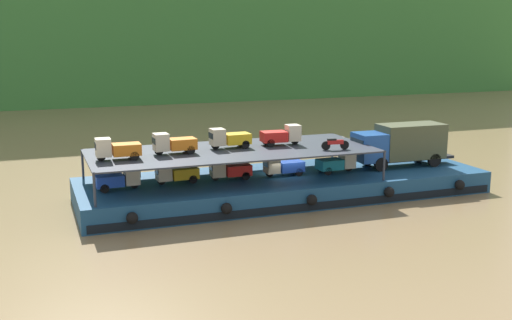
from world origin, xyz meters
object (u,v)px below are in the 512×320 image
at_px(mini_truck_lower_aft, 176,173).
at_px(mini_truck_upper_mid, 174,143).
at_px(mini_truck_lower_stern, 118,179).
at_px(mini_truck_lower_fore, 283,166).
at_px(motorcycle_upper_port, 335,143).
at_px(mini_truck_lower_bow, 337,163).
at_px(cargo_barge, 285,185).
at_px(covered_lorry, 401,144).
at_px(mini_truck_upper_fore, 229,138).
at_px(mini_truck_upper_stern, 117,149).
at_px(mini_truck_upper_bow, 282,135).
at_px(mini_truck_lower_mid, 230,169).

bearing_deg(mini_truck_lower_aft, mini_truck_upper_mid, -123.98).
xyz_separation_m(mini_truck_lower_stern, mini_truck_lower_fore, (11.15, -0.01, 0.00)).
bearing_deg(motorcycle_upper_port, mini_truck_lower_fore, 143.50).
distance_m(mini_truck_lower_bow, mini_truck_upper_mid, 11.64).
relative_size(cargo_barge, covered_lorry, 3.56).
bearing_deg(mini_truck_upper_fore, mini_truck_lower_fore, -13.32).
relative_size(cargo_barge, motorcycle_upper_port, 14.84).
relative_size(mini_truck_lower_stern, mini_truck_upper_stern, 1.01).
height_order(mini_truck_lower_bow, mini_truck_upper_stern, mini_truck_upper_stern).
xyz_separation_m(mini_truck_upper_stern, motorcycle_upper_port, (14.05, -1.65, -0.26)).
bearing_deg(mini_truck_lower_bow, mini_truck_lower_stern, 178.59).
xyz_separation_m(mini_truck_lower_stern, mini_truck_upper_bow, (11.33, 0.74, 2.00)).
height_order(mini_truck_lower_aft, mini_truck_lower_bow, same).
distance_m(covered_lorry, mini_truck_lower_stern, 20.45).
bearing_deg(motorcycle_upper_port, cargo_barge, 139.41).
height_order(covered_lorry, mini_truck_lower_fore, covered_lorry).
xyz_separation_m(covered_lorry, mini_truck_lower_bow, (-5.34, -0.20, -1.00)).
distance_m(covered_lorry, mini_truck_lower_aft, 16.68).
relative_size(mini_truck_upper_fore, motorcycle_upper_port, 1.47).
bearing_deg(cargo_barge, mini_truck_upper_bow, 92.36).
distance_m(mini_truck_lower_mid, mini_truck_upper_bow, 4.46).
distance_m(mini_truck_upper_stern, mini_truck_upper_bow, 11.44).
bearing_deg(mini_truck_upper_stern, mini_truck_lower_bow, 0.36).
height_order(mini_truck_lower_fore, mini_truck_upper_stern, mini_truck_upper_stern).
xyz_separation_m(mini_truck_lower_bow, mini_truck_upper_stern, (-15.13, -0.09, 2.00)).
bearing_deg(mini_truck_upper_mid, mini_truck_upper_bow, 4.09).
xyz_separation_m(mini_truck_lower_mid, mini_truck_upper_stern, (-7.43, -0.67, 2.00)).
distance_m(mini_truck_lower_bow, mini_truck_upper_stern, 15.26).
bearing_deg(mini_truck_lower_fore, mini_truck_lower_aft, 176.70).
height_order(covered_lorry, mini_truck_lower_aft, covered_lorry).
height_order(mini_truck_upper_bow, motorcycle_upper_port, mini_truck_upper_bow).
bearing_deg(cargo_barge, mini_truck_lower_fore, -144.12).
bearing_deg(mini_truck_upper_bow, mini_truck_lower_aft, -177.55).
height_order(covered_lorry, motorcycle_upper_port, covered_lorry).
height_order(mini_truck_lower_bow, mini_truck_upper_mid, mini_truck_upper_mid).
xyz_separation_m(mini_truck_upper_stern, mini_truck_upper_mid, (3.68, 0.65, 0.00)).
relative_size(mini_truck_lower_aft, mini_truck_lower_mid, 1.00).
relative_size(covered_lorry, mini_truck_lower_mid, 2.84).
height_order(covered_lorry, mini_truck_upper_mid, mini_truck_upper_mid).
distance_m(mini_truck_lower_bow, mini_truck_upper_bow, 4.39).
bearing_deg(mini_truck_upper_stern, motorcycle_upper_port, -6.72).
relative_size(cargo_barge, mini_truck_upper_fore, 10.10).
height_order(mini_truck_lower_fore, motorcycle_upper_port, motorcycle_upper_port).
bearing_deg(mini_truck_lower_fore, mini_truck_upper_bow, 76.03).
relative_size(mini_truck_lower_stern, mini_truck_upper_mid, 1.00).
bearing_deg(mini_truck_lower_bow, mini_truck_upper_stern, -179.64).
xyz_separation_m(mini_truck_lower_stern, mini_truck_lower_bow, (15.08, -0.37, 0.00)).
bearing_deg(mini_truck_lower_fore, mini_truck_lower_stern, 179.95).
xyz_separation_m(mini_truck_lower_fore, mini_truck_upper_mid, (-7.52, 0.20, 2.00)).
relative_size(covered_lorry, mini_truck_lower_bow, 2.84).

